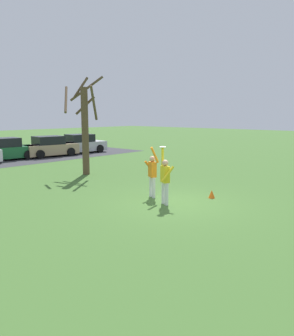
{
  "coord_description": "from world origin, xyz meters",
  "views": [
    {
      "loc": [
        -9.69,
        -7.22,
        3.26
      ],
      "look_at": [
        -0.12,
        1.21,
        1.2
      ],
      "focal_mm": 35.6,
      "sensor_mm": 36.0,
      "label": 1
    }
  ],
  "objects_px": {
    "parked_car_green": "(5,150)",
    "field_cone_orange": "(212,194)",
    "person_catcher": "(165,178)",
    "parked_car_silver": "(81,144)",
    "person_defender": "(152,173)",
    "frisbee_disc": "(163,147)",
    "bare_tree_tall": "(85,125)",
    "parked_car_tan": "(50,147)"
  },
  "relations": [
    {
      "from": "frisbee_disc",
      "to": "person_catcher",
      "type": "bearing_deg",
      "value": -116.1
    },
    {
      "from": "parked_car_silver",
      "to": "bare_tree_tall",
      "type": "bearing_deg",
      "value": -119.13
    },
    {
      "from": "parked_car_green",
      "to": "parked_car_tan",
      "type": "xyz_separation_m",
      "value": [
        3.31,
        -0.6,
        0.0
      ]
    },
    {
      "from": "person_catcher",
      "to": "frisbee_disc",
      "type": "height_order",
      "value": "frisbee_disc"
    },
    {
      "from": "field_cone_orange",
      "to": "parked_car_tan",
      "type": "bearing_deg",
      "value": 78.84
    },
    {
      "from": "parked_car_green",
      "to": "field_cone_orange",
      "type": "bearing_deg",
      "value": -82.66
    },
    {
      "from": "person_defender",
      "to": "field_cone_orange",
      "type": "height_order",
      "value": "person_defender"
    },
    {
      "from": "bare_tree_tall",
      "to": "field_cone_orange",
      "type": "distance_m",
      "value": 8.37
    },
    {
      "from": "frisbee_disc",
      "to": "parked_car_tan",
      "type": "relative_size",
      "value": 0.06
    },
    {
      "from": "person_catcher",
      "to": "bare_tree_tall",
      "type": "bearing_deg",
      "value": 10.27
    },
    {
      "from": "parked_car_tan",
      "to": "field_cone_orange",
      "type": "xyz_separation_m",
      "value": [
        -3.24,
        -16.4,
        -0.57
      ]
    },
    {
      "from": "frisbee_disc",
      "to": "field_cone_orange",
      "type": "height_order",
      "value": "frisbee_disc"
    },
    {
      "from": "parked_car_tan",
      "to": "parked_car_silver",
      "type": "xyz_separation_m",
      "value": [
        3.15,
        0.17,
        0.0
      ]
    },
    {
      "from": "person_defender",
      "to": "parked_car_tan",
      "type": "bearing_deg",
      "value": -171.7
    },
    {
      "from": "person_defender",
      "to": "parked_car_tan",
      "type": "distance_m",
      "value": 15.29
    },
    {
      "from": "parked_car_green",
      "to": "bare_tree_tall",
      "type": "xyz_separation_m",
      "value": [
        0.16,
        -9.04,
        1.98
      ]
    },
    {
      "from": "person_defender",
      "to": "field_cone_orange",
      "type": "relative_size",
      "value": 6.39
    },
    {
      "from": "person_defender",
      "to": "parked_car_green",
      "type": "relative_size",
      "value": 0.48
    },
    {
      "from": "person_defender",
      "to": "bare_tree_tall",
      "type": "xyz_separation_m",
      "value": [
        1.52,
        6.12,
        1.73
      ]
    },
    {
      "from": "person_defender",
      "to": "person_catcher",
      "type": "bearing_deg",
      "value": 0.0
    },
    {
      "from": "person_catcher",
      "to": "field_cone_orange",
      "type": "height_order",
      "value": "person_catcher"
    },
    {
      "from": "person_defender",
      "to": "parked_car_tan",
      "type": "relative_size",
      "value": 0.48
    },
    {
      "from": "person_catcher",
      "to": "parked_car_silver",
      "type": "xyz_separation_m",
      "value": [
        8.33,
        15.77,
        -0.25
      ]
    },
    {
      "from": "person_catcher",
      "to": "field_cone_orange",
      "type": "bearing_deg",
      "value": -86.37
    },
    {
      "from": "parked_car_tan",
      "to": "bare_tree_tall",
      "type": "xyz_separation_m",
      "value": [
        -3.15,
        -8.44,
        1.98
      ]
    },
    {
      "from": "parked_car_tan",
      "to": "frisbee_disc",
      "type": "bearing_deg",
      "value": -101.19
    },
    {
      "from": "parked_car_silver",
      "to": "parked_car_green",
      "type": "bearing_deg",
      "value": -176.76
    },
    {
      "from": "parked_car_tan",
      "to": "bare_tree_tall",
      "type": "relative_size",
      "value": 0.8
    },
    {
      "from": "bare_tree_tall",
      "to": "field_cone_orange",
      "type": "height_order",
      "value": "bare_tree_tall"
    },
    {
      "from": "person_catcher",
      "to": "parked_car_green",
      "type": "distance_m",
      "value": 16.31
    },
    {
      "from": "parked_car_green",
      "to": "field_cone_orange",
      "type": "xyz_separation_m",
      "value": [
        0.07,
        -17.01,
        -0.57
      ]
    },
    {
      "from": "person_catcher",
      "to": "frisbee_disc",
      "type": "bearing_deg",
      "value": -0.0
    },
    {
      "from": "person_defender",
      "to": "field_cone_orange",
      "type": "bearing_deg",
      "value": 63.97
    },
    {
      "from": "person_catcher",
      "to": "field_cone_orange",
      "type": "xyz_separation_m",
      "value": [
        1.95,
        -0.81,
        -0.82
      ]
    },
    {
      "from": "person_defender",
      "to": "bare_tree_tall",
      "type": "relative_size",
      "value": 0.38
    },
    {
      "from": "parked_car_silver",
      "to": "field_cone_orange",
      "type": "relative_size",
      "value": 13.41
    },
    {
      "from": "frisbee_disc",
      "to": "bare_tree_tall",
      "type": "distance_m",
      "value": 7.25
    },
    {
      "from": "parked_car_silver",
      "to": "bare_tree_tall",
      "type": "relative_size",
      "value": 0.8
    },
    {
      "from": "parked_car_tan",
      "to": "field_cone_orange",
      "type": "relative_size",
      "value": 13.41
    },
    {
      "from": "person_defender",
      "to": "parked_car_silver",
      "type": "distance_m",
      "value": 16.68
    },
    {
      "from": "parked_car_tan",
      "to": "person_catcher",
      "type": "bearing_deg",
      "value": -101.3
    },
    {
      "from": "person_defender",
      "to": "parked_car_silver",
      "type": "relative_size",
      "value": 0.48
    }
  ]
}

